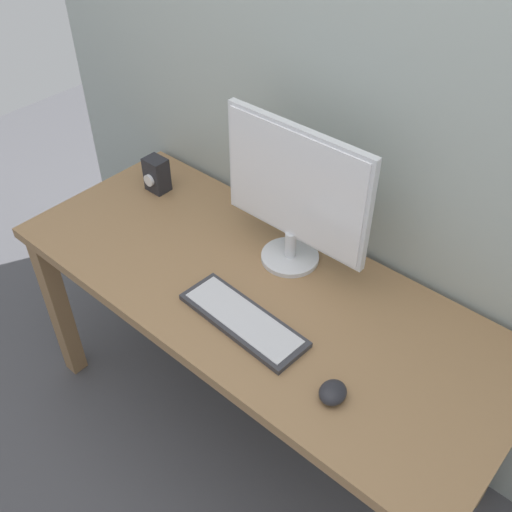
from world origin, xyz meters
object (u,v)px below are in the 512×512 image
Objects in this scene: monitor at (296,193)px; audio_controller at (156,175)px; mouse at (333,392)px; desk at (256,309)px; keyboard_primary at (243,320)px.

audio_controller is at bearing -177.65° from monitor.
mouse is 1.07m from audio_controller.
desk is at bearing 148.21° from mouse.
desk is 3.20× the size of monitor.
monitor reaches higher than mouse.
audio_controller reaches higher than keyboard_primary.
monitor is 0.40m from keyboard_primary.
desk is 0.19m from keyboard_primary.
desk is 0.65m from audio_controller.
audio_controller reaches higher than desk.
mouse is (0.40, -0.35, -0.23)m from monitor.
keyboard_primary is 0.74m from audio_controller.
desk is at bearing -13.71° from audio_controller.
mouse reaches higher than desk.
desk is 0.39m from monitor.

